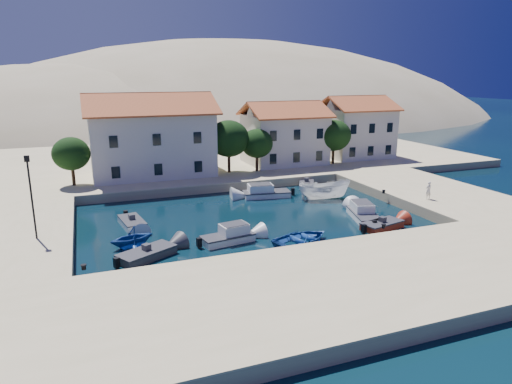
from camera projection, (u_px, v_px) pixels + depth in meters
ground at (296, 257)px, 32.86m from camera, size 400.00×400.00×0.00m
quay_south at (340, 286)px, 27.30m from camera, size 52.00×12.00×1.00m
quay_east at (429, 193)px, 48.84m from camera, size 11.00×20.00×1.00m
quay_west at (18, 238)px, 35.25m from camera, size 8.00×20.00×1.00m
quay_north at (198, 160)px, 67.82m from camera, size 80.00×36.00×1.00m
hills at (193, 182)px, 157.70m from camera, size 254.00×176.00×99.00m
building_left at (151, 133)px, 54.66m from camera, size 14.70×9.45×9.70m
building_mid at (284, 132)px, 61.93m from camera, size 10.50×8.40×8.30m
building_right at (356, 126)px, 66.90m from camera, size 9.45×8.40×8.80m
trees at (241, 141)px, 56.25m from camera, size 37.30×5.30×6.45m
lamppost at (31, 189)px, 32.90m from camera, size 0.35×0.25×6.22m
bollards at (307, 222)px, 37.03m from camera, size 29.36×9.56×0.30m
motorboat_grey_sw at (147, 254)px, 32.70m from camera, size 4.58×3.66×1.25m
cabin_cruiser_south at (228, 237)px, 35.72m from camera, size 4.35×2.38×1.60m
rowboat_south at (302, 243)px, 35.66m from camera, size 5.68×4.68×1.02m
motorboat_red_se at (382, 225)px, 38.94m from camera, size 4.15×2.60×1.25m
cabin_cruiser_east at (364, 214)px, 41.50m from camera, size 3.25×5.25×1.60m
boat_east at (324, 199)px, 48.29m from camera, size 5.92×3.19×2.17m
motorboat_white_ne at (306, 184)px, 53.58m from camera, size 3.12×3.91×1.25m
rowboat_west at (132, 246)px, 34.99m from camera, size 4.01×3.69×1.76m
motorboat_white_west at (132, 223)px, 39.63m from camera, size 2.22×4.04×1.25m
cabin_cruiser_north at (267, 192)px, 49.08m from camera, size 5.27×2.87×1.60m
pedestrian at (428, 190)px, 44.28m from camera, size 0.67×0.47×1.75m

